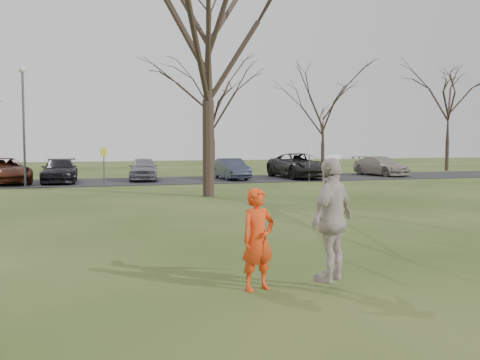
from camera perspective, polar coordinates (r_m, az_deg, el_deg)
name	(u,v)px	position (r m, az deg, el deg)	size (l,w,h in m)	color
ground	(309,282)	(9.87, 7.08, -10.29)	(120.00, 120.00, 0.00)	#1E380F
parking_strip	(135,181)	(34.01, -10.65, -0.13)	(62.00, 6.50, 0.04)	black
player_defender	(258,239)	(9.13, 1.83, -6.07)	(0.61, 0.40, 1.67)	#EF3F13
car_2	(3,171)	(33.94, -23.00, 0.87)	(2.41, 5.23, 1.45)	#4A2011
car_3	(60,171)	(33.72, -17.93, 0.90)	(1.92, 4.71, 1.37)	black
car_4	(143,169)	(34.40, -9.82, 1.14)	(1.67, 4.15, 1.41)	slate
car_5	(231,169)	(34.90, -0.91, 1.15)	(1.38, 3.96, 1.31)	#2C3343
car_6	(300,166)	(36.36, 6.11, 1.47)	(2.66, 5.77, 1.60)	black
car_7	(381,166)	(40.01, 14.21, 1.40)	(1.85, 4.56, 1.32)	gray
catching_play	(332,219)	(9.21, 9.37, -3.99)	(1.25, 1.09, 2.07)	beige
lamp_post	(23,111)	(31.30, -21.23, 6.55)	(0.34, 0.34, 6.27)	#47474C
sign_yellow	(104,159)	(30.77, -13.72, 2.06)	(0.35, 0.35, 2.08)	#47474C
sign_white	(309,157)	(33.74, 7.08, 2.30)	(0.35, 0.35, 2.08)	#47474C
big_tree	(208,35)	(24.86, -3.30, 14.59)	(9.00, 9.00, 14.00)	#352821
small_tree_row	(189,120)	(39.67, -5.26, 6.10)	(55.00, 5.90, 8.50)	#352821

